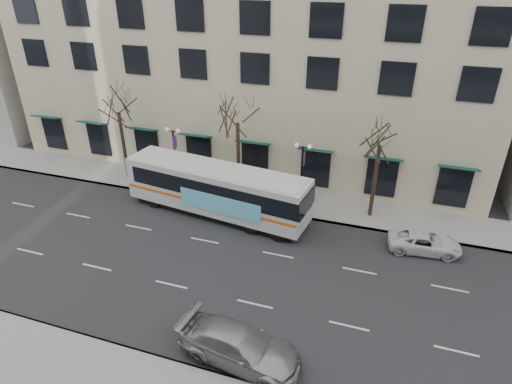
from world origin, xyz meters
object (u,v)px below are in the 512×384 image
at_px(city_bus, 217,189).
at_px(white_pickup, 425,242).
at_px(silver_car, 240,346).
at_px(lamp_post_left, 175,156).
at_px(tree_far_left, 117,100).
at_px(tree_far_mid, 237,110).
at_px(tree_far_right, 382,132).
at_px(lamp_post_right, 302,174).

relative_size(city_bus, white_pickup, 3.10).
height_order(city_bus, white_pickup, city_bus).
height_order(silver_car, white_pickup, silver_car).
distance_m(lamp_post_left, white_pickup, 18.91).
distance_m(tree_far_left, white_pickup, 24.58).
bearing_deg(silver_car, white_pickup, -27.90).
distance_m(tree_far_left, city_bus, 11.03).
bearing_deg(silver_car, tree_far_mid, 27.54).
distance_m(tree_far_mid, city_bus, 5.78).
bearing_deg(tree_far_mid, tree_far_right, -0.00).
relative_size(tree_far_mid, white_pickup, 1.92).
bearing_deg(white_pickup, lamp_post_right, 67.48).
distance_m(tree_far_left, tree_far_right, 20.00).
bearing_deg(tree_far_right, tree_far_mid, 180.00).
bearing_deg(tree_far_right, tree_far_left, 180.00).
distance_m(silver_car, white_pickup, 14.14).
distance_m(lamp_post_left, silver_car, 17.72).
bearing_deg(tree_far_left, white_pickup, -7.58).
height_order(tree_far_right, city_bus, tree_far_right).
xyz_separation_m(lamp_post_left, city_bus, (4.51, -2.42, -0.94)).
xyz_separation_m(lamp_post_right, silver_car, (0.49, -14.13, -2.11)).
bearing_deg(tree_far_right, white_pickup, -41.09).
bearing_deg(tree_far_right, lamp_post_right, -173.15).
xyz_separation_m(tree_far_right, silver_car, (-4.50, -14.73, -5.59)).
distance_m(tree_far_right, silver_car, 16.39).
distance_m(tree_far_right, city_bus, 11.77).
height_order(tree_far_mid, city_bus, tree_far_mid).
xyz_separation_m(tree_far_left, lamp_post_right, (15.01, -0.60, -3.75)).
xyz_separation_m(lamp_post_left, silver_car, (10.49, -14.13, -2.11)).
xyz_separation_m(tree_far_mid, silver_car, (5.50, -14.73, -6.07)).
height_order(tree_far_right, lamp_post_right, tree_far_right).
height_order(tree_far_right, silver_car, tree_far_right).
xyz_separation_m(tree_far_mid, city_bus, (-0.48, -3.02, -4.90)).
bearing_deg(silver_car, lamp_post_left, 43.66).
xyz_separation_m(tree_far_left, silver_car, (15.50, -14.73, -5.86)).
bearing_deg(white_pickup, tree_far_right, 42.87).
bearing_deg(lamp_post_left, tree_far_right, 2.29).
distance_m(tree_far_right, lamp_post_right, 6.11).
height_order(tree_far_left, city_bus, tree_far_left).
relative_size(tree_far_right, city_bus, 0.58).
relative_size(tree_far_right, lamp_post_left, 1.55).
bearing_deg(lamp_post_right, tree_far_left, 177.71).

